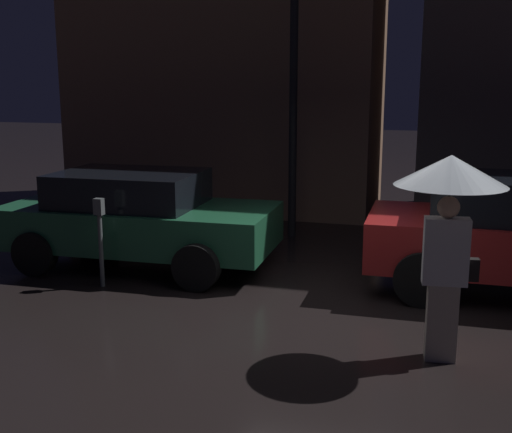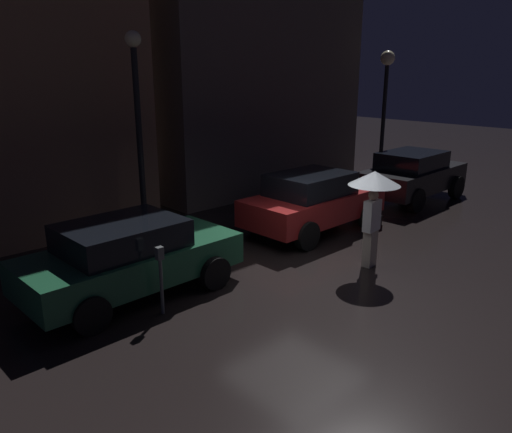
{
  "view_description": "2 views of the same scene",
  "coord_description": "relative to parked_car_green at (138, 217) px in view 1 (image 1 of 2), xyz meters",
  "views": [
    {
      "loc": [
        1.26,
        -7.13,
        2.73
      ],
      "look_at": [
        -0.91,
        0.33,
        1.08
      ],
      "focal_mm": 45.0,
      "sensor_mm": 36.0,
      "label": 1
    },
    {
      "loc": [
        -7.15,
        -6.49,
        4.03
      ],
      "look_at": [
        -0.64,
        0.53,
        1.19
      ],
      "focal_mm": 35.0,
      "sensor_mm": 36.0,
      "label": 2
    }
  ],
  "objects": [
    {
      "name": "ground_plane",
      "position": [
        3.05,
        -1.35,
        -0.74
      ],
      "size": [
        60.0,
        60.0,
        0.0
      ],
      "primitive_type": "plane",
      "color": "black"
    },
    {
      "name": "building_facade_left",
      "position": [
        -0.31,
        5.15,
        3.48
      ],
      "size": [
        6.54,
        3.0,
        8.44
      ],
      "color": "#8C664C",
      "rests_on": "ground"
    },
    {
      "name": "parked_car_green",
      "position": [
        0.0,
        0.0,
        0.0
      ],
      "size": [
        4.04,
        1.99,
        1.41
      ],
      "rotation": [
        0.0,
        0.0,
        0.03
      ],
      "color": "#1E5638",
      "rests_on": "ground"
    },
    {
      "name": "pedestrian_with_umbrella",
      "position": [
        4.4,
        -2.22,
        0.89
      ],
      "size": [
        1.06,
        1.06,
        2.05
      ],
      "rotation": [
        0.0,
        0.0,
        3.25
      ],
      "color": "beige",
      "rests_on": "ground"
    },
    {
      "name": "parking_meter",
      "position": [
        -0.01,
        -1.08,
        0.01
      ],
      "size": [
        0.12,
        0.1,
        1.21
      ],
      "color": "#4C5154",
      "rests_on": "ground"
    },
    {
      "name": "street_lamp_near",
      "position": [
        1.79,
        2.48,
        2.35
      ],
      "size": [
        0.36,
        0.36,
        4.85
      ],
      "color": "black",
      "rests_on": "ground"
    }
  ]
}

